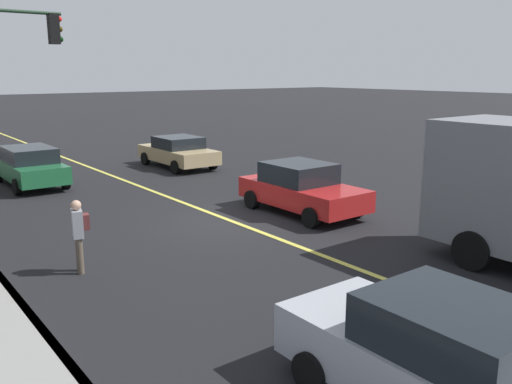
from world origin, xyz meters
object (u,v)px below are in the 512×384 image
(car_red, at_px, (302,188))
(car_silver, at_px, (450,366))
(car_green, at_px, (30,166))
(car_tan, at_px, (178,152))
(pedestrian_with_backpack, at_px, (79,231))

(car_red, distance_m, car_silver, 10.57)
(car_green, bearing_deg, car_silver, -179.80)
(car_green, distance_m, car_red, 11.04)
(car_tan, distance_m, car_silver, 19.76)
(car_tan, relative_size, pedestrian_with_backpack, 2.73)
(car_tan, xyz_separation_m, pedestrian_with_backpack, (-10.60, 8.38, 0.23))
(car_green, xyz_separation_m, car_red, (-9.48, -5.66, -0.00))
(car_tan, relative_size, car_red, 1.05)
(car_green, bearing_deg, pedestrian_with_backpack, 170.60)
(car_green, height_order, car_silver, car_silver)
(car_tan, height_order, car_red, car_red)
(car_silver, bearing_deg, pedestrian_with_backpack, 12.58)
(pedestrian_with_backpack, bearing_deg, car_silver, -167.42)
(car_red, bearing_deg, pedestrian_with_backpack, 97.25)
(pedestrian_with_backpack, bearing_deg, car_green, -9.40)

